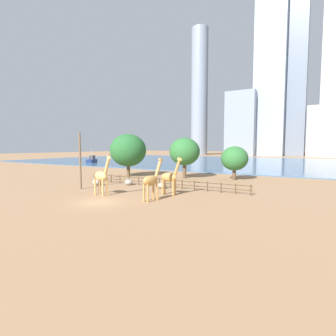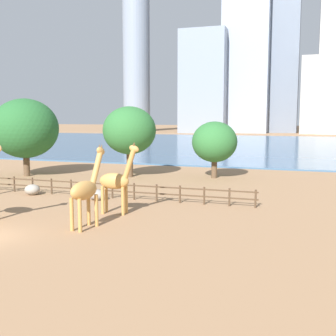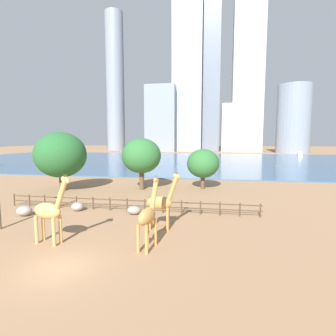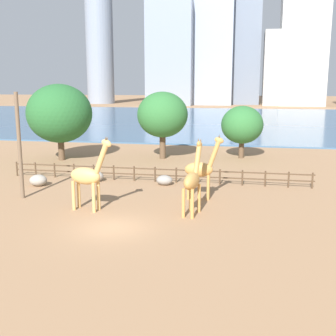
{
  "view_description": "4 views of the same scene",
  "coord_description": "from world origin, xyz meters",
  "px_view_note": "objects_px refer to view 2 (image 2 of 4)",
  "views": [
    {
      "loc": [
        19.84,
        -19.77,
        5.87
      ],
      "look_at": [
        1.69,
        11.43,
        2.87
      ],
      "focal_mm": 28.0,
      "sensor_mm": 36.0,
      "label": 1
    },
    {
      "loc": [
        16.2,
        -17.41,
        6.4
      ],
      "look_at": [
        2.81,
        22.65,
        1.19
      ],
      "focal_mm": 45.0,
      "sensor_mm": 36.0,
      "label": 2
    },
    {
      "loc": [
        8.42,
        -12.85,
        7.24
      ],
      "look_at": [
        2.08,
        23.79,
        3.17
      ],
      "focal_mm": 28.0,
      "sensor_mm": 36.0,
      "label": 3
    },
    {
      "loc": [
        7.55,
        -22.41,
        8.28
      ],
      "look_at": [
        1.47,
        9.83,
        1.69
      ],
      "focal_mm": 45.0,
      "sensor_mm": 36.0,
      "label": 4
    }
  ],
  "objects_px": {
    "giraffe_young": "(116,181)",
    "tree_left_large": "(215,142)",
    "tree_right_tall": "(129,131)",
    "giraffe_companion": "(86,190)",
    "boulder_by_pole": "(32,190)",
    "tree_center_broad": "(25,129)",
    "boulder_near_fence": "(97,195)"
  },
  "relations": [
    {
      "from": "boulder_by_pole",
      "to": "tree_center_broad",
      "type": "distance_m",
      "value": 12.62
    },
    {
      "from": "boulder_near_fence",
      "to": "tree_right_tall",
      "type": "relative_size",
      "value": 0.18
    },
    {
      "from": "giraffe_companion",
      "to": "boulder_by_pole",
      "type": "xyz_separation_m",
      "value": [
        -9.34,
        7.69,
        -1.8
      ]
    },
    {
      "from": "boulder_near_fence",
      "to": "giraffe_young",
      "type": "bearing_deg",
      "value": -47.11
    },
    {
      "from": "giraffe_companion",
      "to": "giraffe_young",
      "type": "distance_m",
      "value": 3.78
    },
    {
      "from": "boulder_near_fence",
      "to": "tree_center_broad",
      "type": "relative_size",
      "value": 0.16
    },
    {
      "from": "boulder_near_fence",
      "to": "tree_left_large",
      "type": "relative_size",
      "value": 0.23
    },
    {
      "from": "tree_left_large",
      "to": "giraffe_companion",
      "type": "bearing_deg",
      "value": -97.17
    },
    {
      "from": "giraffe_young",
      "to": "boulder_by_pole",
      "type": "relative_size",
      "value": 3.8
    },
    {
      "from": "giraffe_companion",
      "to": "giraffe_young",
      "type": "bearing_deg",
      "value": 8.26
    },
    {
      "from": "tree_right_tall",
      "to": "tree_left_large",
      "type": "bearing_deg",
      "value": 13.16
    },
    {
      "from": "giraffe_companion",
      "to": "boulder_by_pole",
      "type": "height_order",
      "value": "giraffe_companion"
    },
    {
      "from": "giraffe_young",
      "to": "giraffe_companion",
      "type": "bearing_deg",
      "value": -94.26
    },
    {
      "from": "tree_center_broad",
      "to": "tree_right_tall",
      "type": "height_order",
      "value": "tree_center_broad"
    },
    {
      "from": "tree_left_large",
      "to": "tree_center_broad",
      "type": "xyz_separation_m",
      "value": [
        -19.45,
        -5.0,
        1.35
      ]
    },
    {
      "from": "giraffe_companion",
      "to": "tree_center_broad",
      "type": "height_order",
      "value": "tree_center_broad"
    },
    {
      "from": "tree_left_large",
      "to": "tree_right_tall",
      "type": "height_order",
      "value": "tree_right_tall"
    },
    {
      "from": "boulder_near_fence",
      "to": "tree_center_broad",
      "type": "distance_m",
      "value": 17.01
    },
    {
      "from": "boulder_by_pole",
      "to": "tree_center_broad",
      "type": "relative_size",
      "value": 0.15
    },
    {
      "from": "giraffe_companion",
      "to": "tree_left_large",
      "type": "height_order",
      "value": "tree_left_large"
    },
    {
      "from": "giraffe_young",
      "to": "tree_right_tall",
      "type": "xyz_separation_m",
      "value": [
        -6.06,
        16.0,
        2.69
      ]
    },
    {
      "from": "boulder_by_pole",
      "to": "tree_right_tall",
      "type": "distance_m",
      "value": 13.32
    },
    {
      "from": "tree_right_tall",
      "to": "giraffe_young",
      "type": "bearing_deg",
      "value": -69.26
    },
    {
      "from": "giraffe_companion",
      "to": "tree_center_broad",
      "type": "bearing_deg",
      "value": 54.97
    },
    {
      "from": "tree_center_broad",
      "to": "tree_right_tall",
      "type": "xyz_separation_m",
      "value": [
        10.78,
        2.97,
        -0.21
      ]
    },
    {
      "from": "giraffe_companion",
      "to": "tree_right_tall",
      "type": "bearing_deg",
      "value": 26.84
    },
    {
      "from": "tree_right_tall",
      "to": "boulder_by_pole",
      "type": "bearing_deg",
      "value": -105.73
    },
    {
      "from": "giraffe_young",
      "to": "boulder_near_fence",
      "type": "relative_size",
      "value": 3.51
    },
    {
      "from": "tree_right_tall",
      "to": "giraffe_companion",
      "type": "bearing_deg",
      "value": -73.29
    },
    {
      "from": "giraffe_young",
      "to": "boulder_near_fence",
      "type": "xyz_separation_m",
      "value": [
        -3.42,
        3.68,
        -1.79
      ]
    },
    {
      "from": "giraffe_young",
      "to": "tree_left_large",
      "type": "relative_size",
      "value": 0.81
    },
    {
      "from": "giraffe_companion",
      "to": "tree_right_tall",
      "type": "distance_m",
      "value": 20.82
    }
  ]
}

